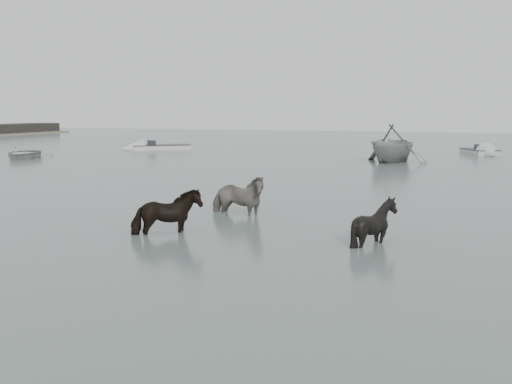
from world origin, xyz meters
TOP-DOWN VIEW (x-y plane):
  - ground at (0.00, 0.00)m, footprint 140.00×140.00m
  - pony_pinto at (-1.46, 2.03)m, footprint 2.00×1.06m
  - pony_dark at (-2.13, -1.10)m, footprint 1.76×1.86m
  - pony_black at (2.96, -0.33)m, footprint 1.61×1.52m
  - rowboat_lead at (-21.97, 16.10)m, footprint 4.41×4.99m
  - rowboat_trail at (1.01, 21.48)m, footprint 5.50×5.82m
  - boat_small at (0.81, 21.55)m, footprint 2.57×4.24m
  - skiff_outer at (-17.53, 26.27)m, footprint 5.85×5.23m
  - skiff_mid at (6.12, 29.45)m, footprint 3.17×4.71m

SIDE VIEW (x-z plane):
  - ground at x=0.00m, z-range 0.00..0.00m
  - skiff_outer at x=-17.53m, z-range 0.00..0.75m
  - skiff_mid at x=6.12m, z-range 0.00..0.75m
  - rowboat_lead at x=-21.97m, z-range 0.00..0.86m
  - pony_black at x=2.96m, z-range 0.00..1.44m
  - pony_dark at x=-2.13m, z-range 0.00..1.48m
  - boat_small at x=0.81m, z-range 0.00..1.54m
  - pony_pinto at x=-1.46m, z-range 0.00..1.63m
  - rowboat_trail at x=1.01m, z-range 0.00..2.42m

